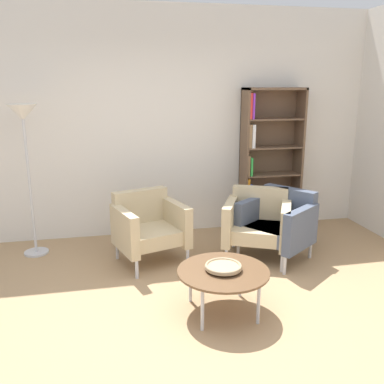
{
  "coord_description": "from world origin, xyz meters",
  "views": [
    {
      "loc": [
        -0.7,
        -2.98,
        1.98
      ],
      "look_at": [
        0.1,
        0.84,
        0.95
      ],
      "focal_mm": 39.42,
      "sensor_mm": 36.0,
      "label": 1
    }
  ],
  "objects_px": {
    "bookshelf_tall": "(266,161)",
    "armchair_corner_red": "(258,223)",
    "armchair_spare_guest": "(149,226)",
    "floor_lamp_torchiere": "(24,131)",
    "decorative_bowl": "(223,266)",
    "coffee_table_low": "(223,273)",
    "armchair_near_window": "(279,223)"
  },
  "relations": [
    {
      "from": "decorative_bowl",
      "to": "bookshelf_tall",
      "type": "bearing_deg",
      "value": 60.05
    },
    {
      "from": "armchair_corner_red",
      "to": "floor_lamp_torchiere",
      "type": "relative_size",
      "value": 0.53
    },
    {
      "from": "bookshelf_tall",
      "to": "floor_lamp_torchiere",
      "type": "bearing_deg",
      "value": -174.23
    },
    {
      "from": "armchair_corner_red",
      "to": "armchair_spare_guest",
      "type": "bearing_deg",
      "value": -161.29
    },
    {
      "from": "armchair_spare_guest",
      "to": "floor_lamp_torchiere",
      "type": "xyz_separation_m",
      "value": [
        -1.29,
        0.48,
        1.03
      ]
    },
    {
      "from": "armchair_spare_guest",
      "to": "armchair_corner_red",
      "type": "xyz_separation_m",
      "value": [
        1.23,
        -0.14,
        0.0
      ]
    },
    {
      "from": "coffee_table_low",
      "to": "floor_lamp_torchiere",
      "type": "xyz_separation_m",
      "value": [
        -1.8,
        1.72,
        1.08
      ]
    },
    {
      "from": "bookshelf_tall",
      "to": "coffee_table_low",
      "type": "height_order",
      "value": "bookshelf_tall"
    },
    {
      "from": "bookshelf_tall",
      "to": "armchair_corner_red",
      "type": "height_order",
      "value": "bookshelf_tall"
    },
    {
      "from": "bookshelf_tall",
      "to": "armchair_corner_red",
      "type": "bearing_deg",
      "value": -115.63
    },
    {
      "from": "coffee_table_low",
      "to": "armchair_spare_guest",
      "type": "relative_size",
      "value": 0.91
    },
    {
      "from": "coffee_table_low",
      "to": "floor_lamp_torchiere",
      "type": "bearing_deg",
      "value": 136.34
    },
    {
      "from": "bookshelf_tall",
      "to": "armchair_near_window",
      "type": "relative_size",
      "value": 2.01
    },
    {
      "from": "armchair_near_window",
      "to": "decorative_bowl",
      "type": "bearing_deg",
      "value": -78.84
    },
    {
      "from": "decorative_bowl",
      "to": "armchair_corner_red",
      "type": "relative_size",
      "value": 0.35
    },
    {
      "from": "coffee_table_low",
      "to": "decorative_bowl",
      "type": "xyz_separation_m",
      "value": [
        -0.0,
        0.0,
        0.06
      ]
    },
    {
      "from": "coffee_table_low",
      "to": "armchair_near_window",
      "type": "bearing_deg",
      "value": 47.47
    },
    {
      "from": "coffee_table_low",
      "to": "armchair_spare_guest",
      "type": "height_order",
      "value": "armchair_spare_guest"
    },
    {
      "from": "armchair_corner_red",
      "to": "floor_lamp_torchiere",
      "type": "xyz_separation_m",
      "value": [
        -2.52,
        0.62,
        1.03
      ]
    },
    {
      "from": "decorative_bowl",
      "to": "floor_lamp_torchiere",
      "type": "distance_m",
      "value": 2.69
    },
    {
      "from": "armchair_corner_red",
      "to": "armchair_near_window",
      "type": "xyz_separation_m",
      "value": [
        0.23,
        -0.06,
        0.0
      ]
    },
    {
      "from": "bookshelf_tall",
      "to": "armchair_spare_guest",
      "type": "distance_m",
      "value": 1.92
    },
    {
      "from": "bookshelf_tall",
      "to": "decorative_bowl",
      "type": "xyz_separation_m",
      "value": [
        -1.16,
        -2.02,
        -0.5
      ]
    },
    {
      "from": "coffee_table_low",
      "to": "armchair_corner_red",
      "type": "xyz_separation_m",
      "value": [
        0.72,
        1.1,
        0.04
      ]
    },
    {
      "from": "coffee_table_low",
      "to": "decorative_bowl",
      "type": "height_order",
      "value": "decorative_bowl"
    },
    {
      "from": "decorative_bowl",
      "to": "armchair_corner_red",
      "type": "bearing_deg",
      "value": 56.68
    },
    {
      "from": "decorative_bowl",
      "to": "armchair_spare_guest",
      "type": "height_order",
      "value": "armchair_spare_guest"
    },
    {
      "from": "decorative_bowl",
      "to": "armchair_spare_guest",
      "type": "relative_size",
      "value": 0.37
    },
    {
      "from": "armchair_corner_red",
      "to": "decorative_bowl",
      "type": "bearing_deg",
      "value": -97.99
    },
    {
      "from": "armchair_corner_red",
      "to": "floor_lamp_torchiere",
      "type": "bearing_deg",
      "value": -168.52
    },
    {
      "from": "armchair_spare_guest",
      "to": "armchair_near_window",
      "type": "relative_size",
      "value": 0.92
    },
    {
      "from": "armchair_spare_guest",
      "to": "armchair_near_window",
      "type": "distance_m",
      "value": 1.48
    }
  ]
}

